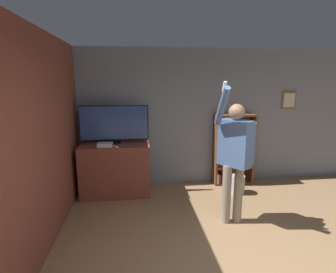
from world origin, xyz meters
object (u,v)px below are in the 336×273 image
Objects in this scene: television at (114,124)px; waste_bin at (238,184)px; person at (235,152)px; game_console at (105,145)px; bookshelf at (230,150)px.

television reaches higher than waste_bin.
game_console is at bearing -155.72° from person.
bookshelf is 0.69× the size of person.
game_console is 0.18× the size of bookshelf.
game_console is 2.55m from waste_bin.
game_console is 2.48m from bookshelf.
television is at bearing 57.22° from game_console.
person is at bearing -29.26° from game_console.
television is 0.43m from game_console.
game_console is 0.12× the size of person.
waste_bin is (0.49, 0.99, -0.91)m from person.
bookshelf reaches higher than waste_bin.
television is 3.63× the size of waste_bin.
bookshelf is at bearing 4.41° from television.
person reaches higher than television.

